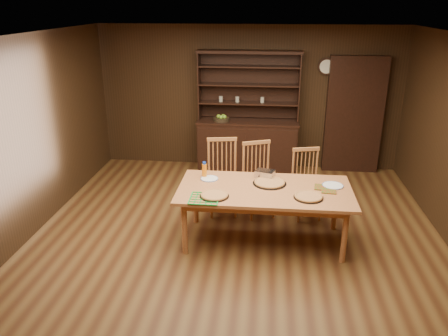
# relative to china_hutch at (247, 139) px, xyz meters

# --- Properties ---
(floor) EXTENTS (6.00, 6.00, 0.00)m
(floor) POSITION_rel_china_hutch_xyz_m (0.00, -2.75, -0.60)
(floor) COLOR brown
(floor) RESTS_ON ground
(room_shell) EXTENTS (6.00, 6.00, 6.00)m
(room_shell) POSITION_rel_china_hutch_xyz_m (0.00, -2.75, 0.98)
(room_shell) COLOR silver
(room_shell) RESTS_ON floor
(china_hutch) EXTENTS (1.84, 0.52, 2.17)m
(china_hutch) POSITION_rel_china_hutch_xyz_m (0.00, 0.00, 0.00)
(china_hutch) COLOR black
(china_hutch) RESTS_ON floor
(doorway) EXTENTS (1.00, 0.18, 2.10)m
(doorway) POSITION_rel_china_hutch_xyz_m (1.90, 0.15, 0.45)
(doorway) COLOR black
(doorway) RESTS_ON floor
(wall_clock) EXTENTS (0.30, 0.05, 0.30)m
(wall_clock) POSITION_rel_china_hutch_xyz_m (1.35, 0.20, 1.30)
(wall_clock) COLOR black
(wall_clock) RESTS_ON room_shell
(dining_table) EXTENTS (2.20, 1.10, 0.75)m
(dining_table) POSITION_rel_china_hutch_xyz_m (0.36, -2.61, 0.09)
(dining_table) COLOR #C87845
(dining_table) RESTS_ON floor
(chair_left) EXTENTS (0.53, 0.51, 1.12)m
(chair_left) POSITION_rel_china_hutch_xyz_m (-0.27, -1.78, 0.00)
(chair_left) COLOR #BC7A40
(chair_left) RESTS_ON floor
(chair_center) EXTENTS (0.57, 0.56, 1.09)m
(chair_center) POSITION_rel_china_hutch_xyz_m (0.25, -1.78, -0.02)
(chair_center) COLOR #BC7A40
(chair_center) RESTS_ON floor
(chair_right) EXTENTS (0.50, 0.49, 1.02)m
(chair_right) POSITION_rel_china_hutch_xyz_m (0.95, -1.80, -0.06)
(chair_right) COLOR #BC7A40
(chair_right) RESTS_ON floor
(pizza_left) EXTENTS (0.36, 0.36, 0.04)m
(pizza_left) POSITION_rel_china_hutch_xyz_m (-0.25, -2.92, 0.17)
(pizza_left) COLOR black
(pizza_left) RESTS_ON dining_table
(pizza_right) EXTENTS (0.36, 0.36, 0.04)m
(pizza_right) POSITION_rel_china_hutch_xyz_m (0.89, -2.84, 0.17)
(pizza_right) COLOR black
(pizza_right) RESTS_ON dining_table
(pizza_center) EXTENTS (0.44, 0.44, 0.04)m
(pizza_center) POSITION_rel_china_hutch_xyz_m (0.42, -2.45, 0.17)
(pizza_center) COLOR black
(pizza_center) RESTS_ON dining_table
(cooling_rack) EXTENTS (0.41, 0.41, 0.02)m
(cooling_rack) POSITION_rel_china_hutch_xyz_m (-0.36, -3.00, 0.16)
(cooling_rack) COLOR green
(cooling_rack) RESTS_ON dining_table
(plate_left) EXTENTS (0.24, 0.24, 0.02)m
(plate_left) POSITION_rel_china_hutch_xyz_m (-0.38, -2.38, 0.16)
(plate_left) COLOR white
(plate_left) RESTS_ON dining_table
(plate_right) EXTENTS (0.27, 0.27, 0.02)m
(plate_right) POSITION_rel_china_hutch_xyz_m (1.23, -2.45, 0.16)
(plate_right) COLOR white
(plate_right) RESTS_ON dining_table
(foil_dish) EXTENTS (0.29, 0.24, 0.10)m
(foil_dish) POSITION_rel_china_hutch_xyz_m (0.35, -2.23, 0.20)
(foil_dish) COLOR silver
(foil_dish) RESTS_ON dining_table
(juice_bottle) EXTENTS (0.06, 0.06, 0.22)m
(juice_bottle) POSITION_rel_china_hutch_xyz_m (-0.46, -2.31, 0.26)
(juice_bottle) COLOR orange
(juice_bottle) RESTS_ON dining_table
(pot_holder_a) EXTENTS (0.20, 0.20, 0.01)m
(pot_holder_a) POSITION_rel_china_hutch_xyz_m (1.16, -2.62, 0.16)
(pot_holder_a) COLOR #A62413
(pot_holder_a) RESTS_ON dining_table
(pot_holder_b) EXTENTS (0.21, 0.21, 0.01)m
(pot_holder_b) POSITION_rel_china_hutch_xyz_m (1.08, -2.52, 0.16)
(pot_holder_b) COLOR #A62413
(pot_holder_b) RESTS_ON dining_table
(fruit_bowl) EXTENTS (0.30, 0.30, 0.12)m
(fruit_bowl) POSITION_rel_china_hutch_xyz_m (-0.47, -0.07, 0.39)
(fruit_bowl) COLOR black
(fruit_bowl) RESTS_ON china_hutch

